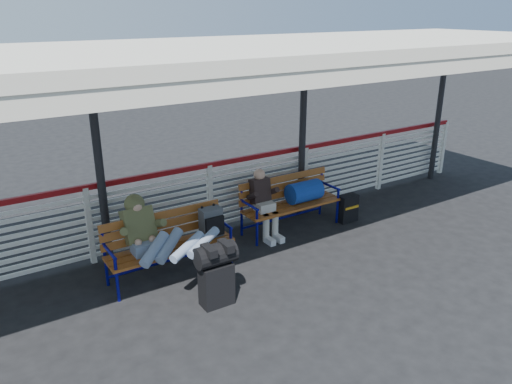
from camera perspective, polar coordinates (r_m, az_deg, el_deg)
ground at (r=7.17m, az=2.12°, el=-9.97°), size 60.00×60.00×0.00m
fence at (r=8.36m, az=-5.28°, el=-0.45°), size 12.08×0.08×1.24m
canopy at (r=6.94m, az=-1.80°, el=15.57°), size 12.60×3.60×3.16m
luggage_stack at (r=6.43m, az=-4.58°, el=-9.10°), size 0.52×0.30×0.86m
bench_left at (r=7.19m, az=-8.70°, el=-4.81°), size 1.80×0.56×0.92m
bench_right at (r=8.58m, az=4.71°, el=-0.29°), size 1.80×0.56×0.92m
traveler_man at (r=6.74m, az=-10.04°, el=-5.50°), size 0.94×1.64×0.77m
companion_person at (r=8.20m, az=0.93°, el=-1.25°), size 0.32×0.66×1.15m
suitcase_side at (r=9.06m, az=10.43°, el=-1.83°), size 0.36×0.22×0.50m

